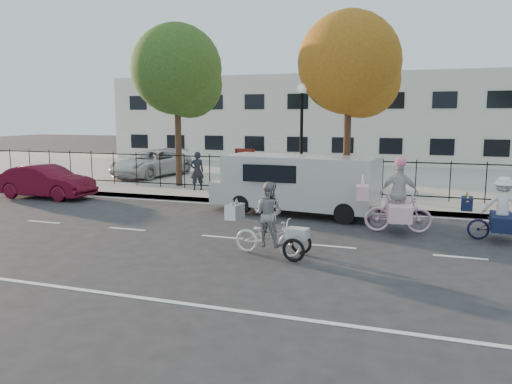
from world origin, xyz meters
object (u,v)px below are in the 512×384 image
at_px(bull_bike, 501,216).
at_px(white_van, 297,182).
at_px(unicorn_bike, 397,205).
at_px(lot_car_a, 156,162).
at_px(lamppost, 302,120).
at_px(zebra_trike, 268,227).
at_px(lot_car_c, 295,170).
at_px(pedestrian, 197,171).
at_px(lot_car_b, 151,163).
at_px(red_sedan, 46,182).

relative_size(bull_bike, white_van, 0.32).
bearing_deg(white_van, bull_bike, -10.37).
bearing_deg(unicorn_bike, lot_car_a, 46.20).
xyz_separation_m(lamppost, zebra_trike, (1.18, -8.01, -2.44)).
bearing_deg(lot_car_c, unicorn_bike, -75.31).
distance_m(lamppost, zebra_trike, 8.45).
height_order(unicorn_bike, pedestrian, unicorn_bike).
bearing_deg(bull_bike, lot_car_c, 46.84).
bearing_deg(lamppost, unicorn_bike, -49.91).
bearing_deg(bull_bike, white_van, 76.37).
xyz_separation_m(lot_car_b, lot_car_c, (7.77, -0.34, -0.04)).
xyz_separation_m(unicorn_bike, red_sedan, (-13.67, 1.66, -0.13)).
xyz_separation_m(pedestrian, lot_car_a, (-4.69, 4.68, -0.16)).
height_order(zebra_trike, lot_car_b, zebra_trike).
bearing_deg(zebra_trike, lot_car_c, 16.44).
height_order(zebra_trike, lot_car_c, zebra_trike).
height_order(bull_bike, lot_car_c, bull_bike).
distance_m(lamppost, white_van, 3.67).
height_order(lot_car_a, lot_car_c, lot_car_a).
bearing_deg(unicorn_bike, lot_car_b, 48.85).
relative_size(zebra_trike, red_sedan, 0.51).
bearing_deg(zebra_trike, lot_car_a, 44.25).
height_order(lot_car_a, lot_car_b, lot_car_b).
bearing_deg(zebra_trike, pedestrian, 40.35).
relative_size(unicorn_bike, lot_car_c, 0.57).
distance_m(bull_bike, lot_car_c, 11.12).
relative_size(unicorn_bike, lot_car_a, 0.48).
bearing_deg(pedestrian, lamppost, 140.32).
xyz_separation_m(zebra_trike, lot_car_a, (-10.37, 12.69, 0.13)).
height_order(unicorn_bike, red_sedan, unicorn_bike).
xyz_separation_m(zebra_trike, pedestrian, (-5.68, 8.01, 0.29)).
xyz_separation_m(lamppost, lot_car_a, (-9.19, 4.68, -2.31)).
bearing_deg(white_van, pedestrian, 156.20).
bearing_deg(lot_car_a, zebra_trike, -49.06).
bearing_deg(red_sedan, lamppost, -72.45).
distance_m(lot_car_a, lot_car_c, 8.22).
bearing_deg(lot_car_b, unicorn_bike, -24.99).
bearing_deg(lot_car_b, zebra_trike, -41.25).
height_order(lamppost, red_sedan, lamppost).
height_order(red_sedan, lot_car_b, lot_car_b).
bearing_deg(red_sedan, lot_car_a, -3.73).
bearing_deg(zebra_trike, white_van, 11.62).
relative_size(white_van, lot_car_c, 1.49).
distance_m(lamppost, lot_car_a, 10.56).
bearing_deg(zebra_trike, red_sedan, 70.37).
xyz_separation_m(unicorn_bike, lot_car_b, (-12.79, 8.25, 0.03)).
xyz_separation_m(unicorn_bike, lot_car_a, (-13.11, 9.34, 0.01)).
height_order(lot_car_b, lot_car_c, lot_car_b).
height_order(lamppost, zebra_trike, lamppost).
bearing_deg(bull_bike, red_sedan, 87.02).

